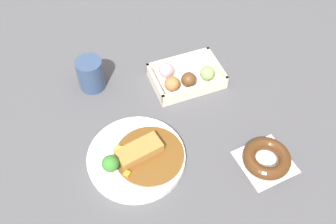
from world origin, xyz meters
TOP-DOWN VIEW (x-y plane):
  - ground_plane at (0.00, 0.00)m, footprint 1.60×1.60m
  - curry_plate at (-0.08, -0.08)m, footprint 0.24×0.24m
  - donut_box at (0.13, 0.11)m, footprint 0.19×0.13m
  - chocolate_ring_donut at (0.21, -0.20)m, footprint 0.13×0.13m
  - coffee_mug at (-0.12, 0.19)m, footprint 0.07×0.07m

SIDE VIEW (x-z plane):
  - ground_plane at x=0.00m, z-range 0.00..0.00m
  - curry_plate at x=-0.08m, z-range -0.02..0.05m
  - chocolate_ring_donut at x=0.21m, z-range 0.00..0.03m
  - donut_box at x=0.13m, z-range -0.01..0.05m
  - coffee_mug at x=-0.12m, z-range 0.00..0.09m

